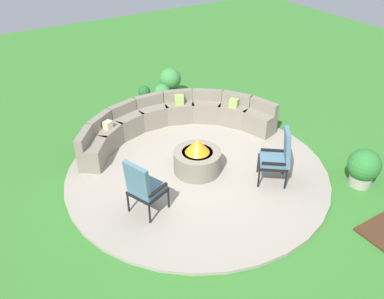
# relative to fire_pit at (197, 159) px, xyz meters

# --- Properties ---
(ground_plane) EXTENTS (24.00, 24.00, 0.00)m
(ground_plane) POSITION_rel_fire_pit_xyz_m (0.00, 0.00, -0.34)
(ground_plane) COLOR #387A2D
(patio_circle) EXTENTS (5.24, 5.24, 0.06)m
(patio_circle) POSITION_rel_fire_pit_xyz_m (0.00, 0.00, -0.31)
(patio_circle) COLOR #9E9384
(patio_circle) RESTS_ON ground_plane
(fire_pit) EXTENTS (0.95, 0.95, 0.73)m
(fire_pit) POSITION_rel_fire_pit_xyz_m (0.00, 0.00, 0.00)
(fire_pit) COLOR gray
(fire_pit) RESTS_ON patio_circle
(curved_stone_bench) EXTENTS (4.43, 2.20, 0.74)m
(curved_stone_bench) POSITION_rel_fire_pit_xyz_m (0.32, 1.60, 0.02)
(curved_stone_bench) COLOR gray
(curved_stone_bench) RESTS_ON patio_circle
(lounge_chair_front_left) EXTENTS (0.72, 0.70, 1.10)m
(lounge_chair_front_left) POSITION_rel_fire_pit_xyz_m (-1.45, -0.58, 0.28)
(lounge_chair_front_left) COLOR black
(lounge_chair_front_left) RESTS_ON patio_circle
(lounge_chair_front_right) EXTENTS (0.74, 0.76, 1.13)m
(lounge_chair_front_right) POSITION_rel_fire_pit_xyz_m (1.12, -1.09, 0.29)
(lounge_chair_front_right) COLOR black
(lounge_chair_front_right) RESTS_ON patio_circle
(potted_plant_0) EXTENTS (0.62, 0.62, 0.77)m
(potted_plant_0) POSITION_rel_fire_pit_xyz_m (2.49, -1.99, 0.06)
(potted_plant_0) COLOR #A89E8E
(potted_plant_0) RESTS_ON ground_plane
(potted_plant_1) EXTENTS (0.43, 0.43, 0.60)m
(potted_plant_1) POSITION_rel_fire_pit_xyz_m (0.86, 3.07, -0.01)
(potted_plant_1) COLOR brown
(potted_plant_1) RESTS_ON ground_plane
(potted_plant_2) EXTENTS (0.36, 0.36, 0.57)m
(potted_plant_2) POSITION_rel_fire_pit_xyz_m (2.75, -1.77, -0.03)
(potted_plant_2) COLOR brown
(potted_plant_2) RESTS_ON ground_plane
(potted_plant_3) EXTENTS (0.31, 0.31, 0.54)m
(potted_plant_3) POSITION_rel_fire_pit_xyz_m (0.47, 3.32, -0.05)
(potted_plant_3) COLOR #A89E8E
(potted_plant_3) RESTS_ON ground_plane
(potted_plant_4) EXTENTS (0.58, 0.58, 0.84)m
(potted_plant_4) POSITION_rel_fire_pit_xyz_m (1.28, 3.38, 0.13)
(potted_plant_4) COLOR brown
(potted_plant_4) RESTS_ON ground_plane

